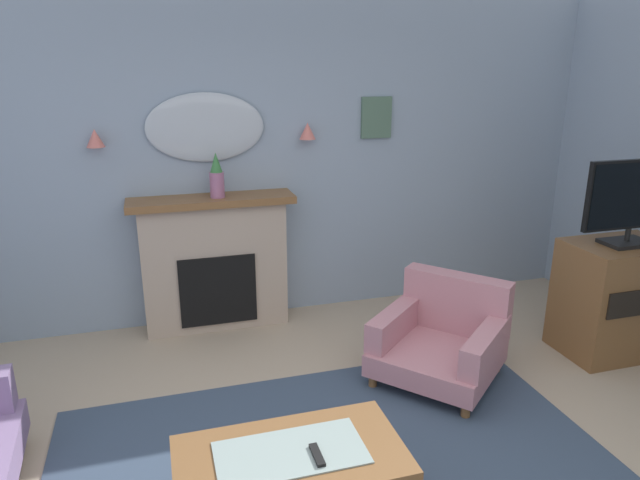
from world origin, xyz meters
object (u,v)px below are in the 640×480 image
at_px(tv_remote, 317,456).
at_px(armchair_beside_couch, 443,337).
at_px(wall_sconce_left, 95,138).
at_px(fireplace, 215,264).
at_px(mantel_vase_centre, 217,177).
at_px(coffee_table, 291,463).
at_px(wall_mirror, 206,127).
at_px(tv_flatscreen, 634,200).
at_px(tv_cabinet, 615,298).
at_px(framed_picture, 376,118).
at_px(wall_sconce_right, 308,131).

relative_size(tv_remote, armchair_beside_couch, 0.14).
bearing_deg(wall_sconce_left, fireplace, -6.16).
height_order(fireplace, mantel_vase_centre, mantel_vase_centre).
xyz_separation_m(coffee_table, tv_remote, (0.11, -0.07, 0.07)).
xyz_separation_m(wall_mirror, tv_flatscreen, (2.95, -1.50, -0.46)).
bearing_deg(tv_cabinet, framed_picture, 134.29).
bearing_deg(fireplace, armchair_beside_couch, -40.98).
height_order(coffee_table, tv_cabinet, tv_cabinet).
bearing_deg(wall_mirror, tv_cabinet, -26.63).
xyz_separation_m(fireplace, tv_remote, (0.19, -2.48, -0.12)).
xyz_separation_m(framed_picture, tv_remote, (-1.31, -2.63, -1.30)).
distance_m(fireplace, tv_remote, 2.49).
bearing_deg(coffee_table, tv_cabinet, 20.44).
xyz_separation_m(wall_sconce_right, tv_cabinet, (2.10, -1.43, -1.21)).
bearing_deg(wall_mirror, wall_sconce_right, -3.37).
relative_size(wall_sconce_right, tv_remote, 0.88).
bearing_deg(armchair_beside_couch, wall_sconce_left, 149.37).
bearing_deg(wall_sconce_left, wall_sconce_right, 0.00).
xyz_separation_m(framed_picture, tv_flatscreen, (1.45, -1.51, -0.50)).
xyz_separation_m(tv_remote, armchair_beside_couch, (1.30, 1.18, -0.15)).
relative_size(fireplace, framed_picture, 3.78).
distance_m(tv_cabinet, tv_flatscreen, 0.80).
bearing_deg(wall_sconce_left, coffee_table, -69.66).
distance_m(wall_sconce_right, framed_picture, 0.66).
height_order(wall_mirror, coffee_table, wall_mirror).
distance_m(wall_mirror, wall_sconce_right, 0.85).
height_order(wall_mirror, wall_sconce_left, wall_mirror).
relative_size(framed_picture, tv_flatscreen, 0.43).
relative_size(framed_picture, tv_remote, 2.25).
height_order(wall_sconce_right, tv_remote, wall_sconce_right).
bearing_deg(fireplace, wall_mirror, 90.00).
relative_size(wall_sconce_right, tv_cabinet, 0.16).
xyz_separation_m(framed_picture, tv_cabinet, (1.45, -1.49, -1.30)).
xyz_separation_m(coffee_table, armchair_beside_couch, (1.41, 1.12, -0.08)).
xyz_separation_m(wall_mirror, armchair_beside_couch, (1.49, -1.44, -1.40)).
relative_size(fireplace, wall_mirror, 1.42).
relative_size(framed_picture, armchair_beside_couch, 0.31).
xyz_separation_m(fireplace, armchair_beside_couch, (1.49, -1.29, -0.27)).
bearing_deg(tv_cabinet, wall_sconce_left, 159.38).
bearing_deg(wall_sconce_right, wall_sconce_left, 180.00).
height_order(tv_remote, tv_cabinet, tv_cabinet).
height_order(fireplace, tv_flatscreen, tv_flatscreen).
bearing_deg(wall_mirror, armchair_beside_couch, -43.94).
bearing_deg(wall_mirror, tv_remote, -85.83).
relative_size(coffee_table, armchair_beside_couch, 0.96).
bearing_deg(framed_picture, tv_flatscreen, -46.11).
bearing_deg(fireplace, wall_sconce_left, 173.84).
bearing_deg(tv_flatscreen, coffee_table, -159.93).
distance_m(fireplace, wall_sconce_left, 1.38).
bearing_deg(framed_picture, armchair_beside_couch, -90.42).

